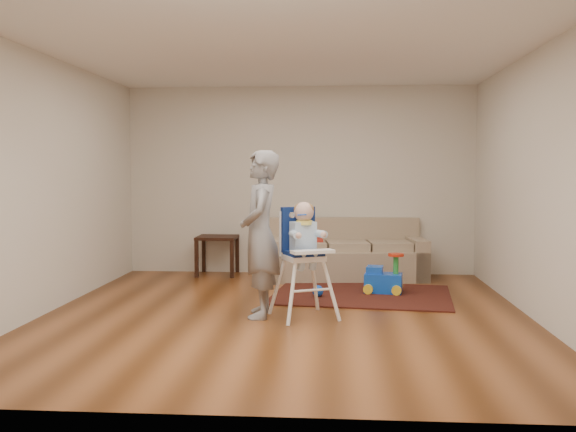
# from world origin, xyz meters

# --- Properties ---
(ground) EXTENTS (5.50, 5.50, 0.00)m
(ground) POSITION_xyz_m (0.00, 0.00, 0.00)
(ground) COLOR #4E260D
(ground) RESTS_ON ground
(room_envelope) EXTENTS (5.04, 5.52, 2.72)m
(room_envelope) POSITION_xyz_m (0.00, 0.53, 1.88)
(room_envelope) COLOR beige
(room_envelope) RESTS_ON ground
(sofa) EXTENTS (2.20, 1.09, 0.82)m
(sofa) POSITION_xyz_m (0.67, 2.30, 0.41)
(sofa) COLOR gray
(sofa) RESTS_ON ground
(side_table) EXTENTS (0.56, 0.56, 0.56)m
(side_table) POSITION_xyz_m (-1.17, 2.49, 0.28)
(side_table) COLOR black
(side_table) RESTS_ON ground
(area_rug) EXTENTS (2.25, 1.80, 0.02)m
(area_rug) POSITION_xyz_m (0.83, 1.11, 0.01)
(area_rug) COLOR #33130F
(area_rug) RESTS_ON ground
(ride_on_toy) EXTENTS (0.49, 0.38, 0.48)m
(ride_on_toy) POSITION_xyz_m (1.10, 1.24, 0.26)
(ride_on_toy) COLOR blue
(ride_on_toy) RESTS_ON area_rug
(toy_ball) EXTENTS (0.13, 0.13, 0.13)m
(toy_ball) POSITION_xyz_m (0.31, 0.91, 0.08)
(toy_ball) COLOR blue
(toy_ball) RESTS_ON area_rug
(high_chair) EXTENTS (0.73, 0.73, 1.19)m
(high_chair) POSITION_xyz_m (0.20, -0.09, 0.57)
(high_chair) COLOR white
(high_chair) RESTS_ON ground
(adult) EXTENTS (0.46, 0.65, 1.70)m
(adult) POSITION_xyz_m (-0.25, -0.09, 0.85)
(adult) COLOR gray
(adult) RESTS_ON ground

